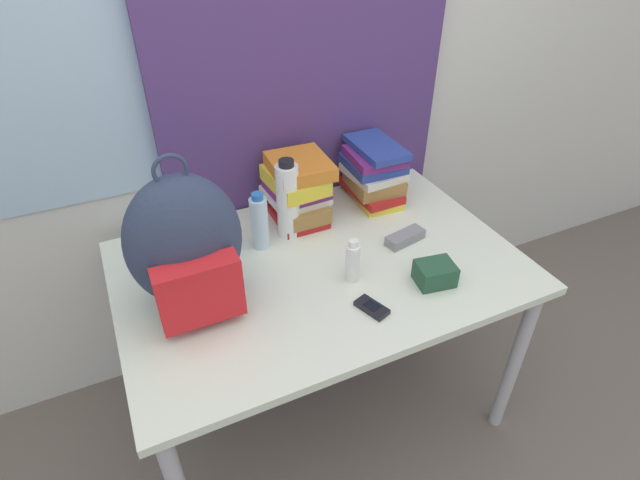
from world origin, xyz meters
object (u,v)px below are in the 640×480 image
sunscreen_bottle (353,262)px  camera_pouch (435,273)px  book_stack_left (298,189)px  cell_phone (372,307)px  water_bottle (259,222)px  book_stack_center (374,173)px  sports_bottle (288,200)px  sunglasses_case (405,237)px  backpack (186,246)px

sunscreen_bottle → camera_pouch: 0.27m
book_stack_left → cell_phone: bearing=-89.7°
sunscreen_bottle → cell_phone: (-0.01, -0.15, -0.06)m
book_stack_left → water_bottle: bearing=-149.9°
book_stack_left → book_stack_center: 0.33m
sports_bottle → cell_phone: (0.08, -0.48, -0.13)m
book_stack_center → camera_pouch: 0.55m
sunglasses_case → camera_pouch: camera_pouch is taller
book_stack_center → sunscreen_bottle: (-0.31, -0.41, -0.05)m
water_bottle → sunscreen_bottle: (0.21, -0.30, -0.03)m
sports_bottle → sunscreen_bottle: sports_bottle is taller
book_stack_left → water_bottle: 0.22m
book_stack_left → sunglasses_case: size_ratio=1.62×
sports_bottle → camera_pouch: bearing=-54.6°
book_stack_left → sunglasses_case: bearing=-47.0°
backpack → book_stack_left: backpack is taller
sunglasses_case → sports_bottle: bearing=148.0°
camera_pouch → book_stack_center: bearing=81.8°
water_bottle → cell_phone: water_bottle is taller
book_stack_center → cell_phone: 0.66m
cell_phone → sunglasses_case: bearing=42.0°
water_bottle → camera_pouch: water_bottle is taller
backpack → sunglasses_case: size_ratio=3.12×
book_stack_center → water_bottle: bearing=-167.7°
book_stack_left → backpack: bearing=-148.1°
sunscreen_bottle → sunglasses_case: 0.29m
water_bottle → camera_pouch: size_ratio=1.62×
book_stack_center → sports_bottle: bearing=-168.1°
backpack → book_stack_left: bearing=31.9°
backpack → book_stack_left: 0.56m
cell_phone → camera_pouch: size_ratio=0.87×
book_stack_center → sunglasses_case: (-0.04, -0.31, -0.10)m
backpack → water_bottle: size_ratio=2.30×
water_bottle → sunglasses_case: 0.52m
sports_bottle → cell_phone: sports_bottle is taller
backpack → sports_bottle: bearing=27.8°
book_stack_center → sunscreen_bottle: size_ratio=1.78×
water_bottle → sunglasses_case: size_ratio=1.36×
water_bottle → backpack: bearing=-146.9°
backpack → book_stack_left: size_ratio=1.93×
book_stack_left → cell_phone: (0.00, -0.56, -0.12)m
backpack → sunglasses_case: backpack is taller
book_stack_center → book_stack_left: bearing=-179.7°
book_stack_center → water_bottle: 0.53m
sports_bottle → sunglasses_case: sports_bottle is taller
sunglasses_case → camera_pouch: bearing=-99.1°
sports_bottle → sunglasses_case: (0.36, -0.22, -0.13)m
sports_bottle → sunglasses_case: size_ratio=1.89×
backpack → camera_pouch: (0.72, -0.24, -0.17)m
cell_phone → sports_bottle: bearing=99.0°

